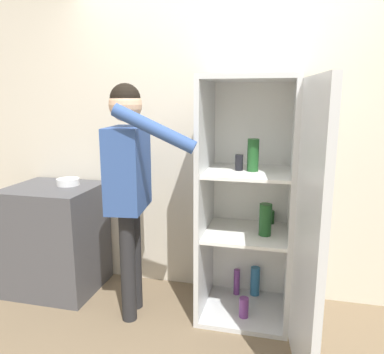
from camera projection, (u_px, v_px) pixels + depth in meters
name	position (u px, v px, depth m)	size (l,w,h in m)	color
wall_back	(224.00, 143.00, 3.08)	(7.00, 0.06, 2.55)	beige
refrigerator	(260.00, 207.00, 2.65)	(0.80, 1.29, 1.79)	silver
person	(129.00, 172.00, 2.69)	(0.70, 0.57, 1.74)	#262628
counter	(56.00, 238.00, 3.22)	(0.72, 0.63, 0.91)	#4C4C51
bowl	(68.00, 182.00, 3.18)	(0.19, 0.19, 0.06)	white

